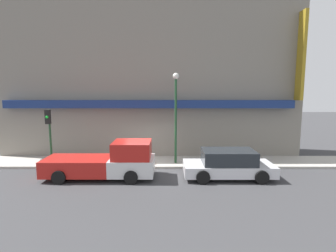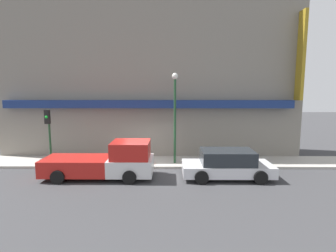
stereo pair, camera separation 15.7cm
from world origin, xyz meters
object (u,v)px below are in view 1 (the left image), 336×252
(parked_car, at_px, (227,164))
(fire_hydrant, at_px, (146,158))
(street_lamp, at_px, (175,107))
(pickup_truck, at_px, (107,162))
(traffic_light, at_px, (48,127))

(parked_car, height_order, fire_hydrant, parked_car)
(fire_hydrant, bearing_deg, parked_car, -25.88)
(fire_hydrant, bearing_deg, street_lamp, 6.95)
(parked_car, relative_size, fire_hydrant, 6.07)
(parked_car, bearing_deg, pickup_truck, 178.42)
(pickup_truck, xyz_separation_m, parked_car, (6.16, 0.00, -0.11))
(fire_hydrant, distance_m, street_lamp, 3.42)
(traffic_light, bearing_deg, fire_hydrant, 2.71)
(parked_car, relative_size, traffic_light, 1.41)
(pickup_truck, bearing_deg, fire_hydrant, 50.60)
(fire_hydrant, height_order, street_lamp, street_lamp)
(street_lamp, relative_size, traffic_light, 1.65)
(pickup_truck, height_order, fire_hydrant, pickup_truck)
(pickup_truck, height_order, parked_car, pickup_truck)
(street_lamp, bearing_deg, fire_hydrant, -173.05)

